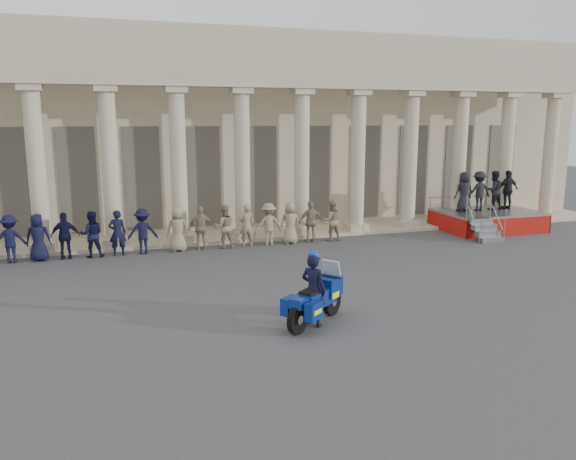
{
  "coord_description": "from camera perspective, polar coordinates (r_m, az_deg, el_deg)",
  "views": [
    {
      "loc": [
        -3.98,
        -14.67,
        5.02
      ],
      "look_at": [
        1.33,
        1.9,
        1.6
      ],
      "focal_mm": 35.0,
      "sensor_mm": 36.0,
      "label": 1
    }
  ],
  "objects": [
    {
      "name": "officer_rank",
      "position": [
        21.94,
        -17.42,
        -0.31
      ],
      "size": [
        18.49,
        0.66,
        1.73
      ],
      "color": "black",
      "rests_on": "ground"
    },
    {
      "name": "rider",
      "position": [
        13.88,
        2.61,
        -5.95
      ],
      "size": [
        0.76,
        0.8,
        1.92
      ],
      "rotation": [
        0.0,
        0.0,
        2.23
      ],
      "color": "black",
      "rests_on": "ground"
    },
    {
      "name": "ground",
      "position": [
        16.0,
        -2.48,
        -7.17
      ],
      "size": [
        90.0,
        90.0,
        0.0
      ],
      "primitive_type": "plane",
      "color": "#3B3B3E",
      "rests_on": "ground"
    },
    {
      "name": "reviewing_stand",
      "position": [
        27.45,
        19.51,
        3.02
      ],
      "size": [
        4.41,
        4.19,
        2.71
      ],
      "color": "gray",
      "rests_on": "ground"
    },
    {
      "name": "motorcycle",
      "position": [
        14.07,
        2.87,
        -7.0
      ],
      "size": [
        1.95,
        1.68,
        1.49
      ],
      "rotation": [
        0.0,
        0.0,
        0.66
      ],
      "color": "black",
      "rests_on": "ground"
    },
    {
      "name": "building",
      "position": [
        29.68,
        -10.22,
        10.0
      ],
      "size": [
        40.0,
        12.5,
        9.0
      ],
      "color": "tan",
      "rests_on": "ground"
    }
  ]
}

